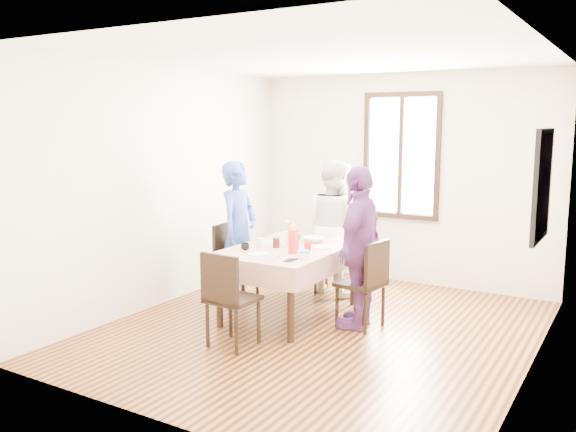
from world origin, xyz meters
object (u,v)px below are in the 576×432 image
Objects in this scene: chair_left at (237,263)px; person_left at (239,232)px; person_right at (359,247)px; chair_right at (361,283)px; dining_table at (290,282)px; chair_near at (233,299)px; chair_far at (334,256)px; person_far at (334,227)px.

chair_left is 0.37m from person_left.
chair_left is 0.55× the size of person_right.
person_left reaches higher than chair_right.
dining_table is 1.06m from chair_near.
chair_right is 1.00× the size of chair_far.
chair_far is 0.56× the size of person_far.
dining_table is at bearing -91.01° from person_right.
dining_table is at bearing 109.03° from person_far.
chair_left is at bearing 126.46° from chair_near.
chair_right is at bearing 85.49° from person_right.
person_far is at bearing 92.59° from chair_near.
chair_far is at bearing 132.29° from chair_left.
person_left reaches higher than person_far.
dining_table is at bearing 73.61° from chair_left.
person_far is 1.26m from person_right.
person_left reaches higher than chair_near.
chair_near is 1.48m from person_left.
chair_left is at bearing -97.97° from person_right.
chair_left is 0.55× the size of person_left.
person_right is (0.78, -0.99, 0.01)m from person_far.
person_far is (0.00, -0.02, 0.36)m from chair_far.
chair_left is 1.00× the size of chair_far.
person_right reaches higher than chair_near.
chair_near is at bearing 109.03° from person_far.
dining_table is at bearing -104.32° from person_left.
person_left is (-0.78, 1.20, 0.37)m from chair_near.
chair_right is at bearing 80.33° from chair_left.
person_left is at bearing 83.74° from chair_left.
person_far reaches higher than chair_far.
person_right is (-0.02, 0.00, 0.37)m from chair_right.
person_right is at bearing 147.44° from person_far.
person_left is at bearing -98.01° from person_right.
person_left is (-0.78, 0.14, 0.45)m from dining_table.
chair_left and chair_near have the same top height.
chair_left is at bearing 169.86° from dining_table.
chair_near is at bearing -90.00° from dining_table.
chair_right is at bearing 125.20° from chair_far.
chair_near is (-0.80, -1.10, 0.00)m from chair_right.
person_left is at bearing 125.74° from chair_near.
person_far is at bearing 86.57° from chair_far.
chair_right is 0.37m from person_right.
chair_left is at bearing 95.20° from chair_right.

